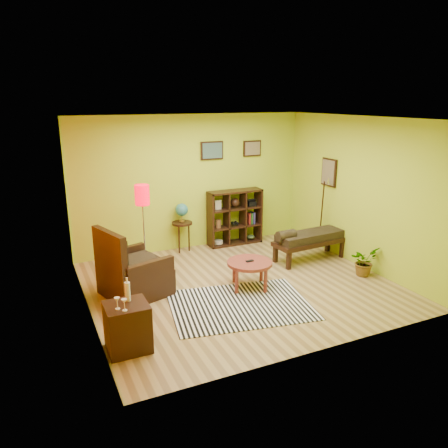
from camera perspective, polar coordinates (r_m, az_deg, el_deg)
name	(u,v)px	position (r m, az deg, el deg)	size (l,w,h in m)	color
ground	(240,285)	(7.62, 2.06, -7.92)	(5.00, 5.00, 0.00)	tan
room_shell	(235,182)	(7.05, 1.48, 5.48)	(5.04, 4.54, 2.82)	#B0C929
zebra_rug	(240,305)	(6.91, 2.10, -10.51)	(2.14, 1.55, 0.01)	white
coffee_table	(250,265)	(7.37, 3.36, -5.38)	(0.76, 0.76, 0.49)	maroon
armchair	(132,274)	(7.28, -11.95, -6.46)	(1.18, 1.17, 1.16)	black
side_cabinet	(128,327)	(5.80, -12.49, -12.97)	(0.53, 0.48, 0.94)	black
floor_lamp	(143,203)	(7.58, -10.59, 2.65)	(0.26, 0.26, 1.69)	silver
globe_table	(182,215)	(9.02, -5.54, 1.14)	(0.42, 0.42, 1.03)	black
cube_shelf	(235,217)	(9.52, 1.50, 0.89)	(1.20, 0.35, 1.20)	black
bench	(308,239)	(8.73, 10.95, -1.88)	(1.55, 0.64, 0.70)	black
potted_plant	(364,264)	(8.33, 17.77, -5.03)	(0.48, 0.53, 0.41)	#26661E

